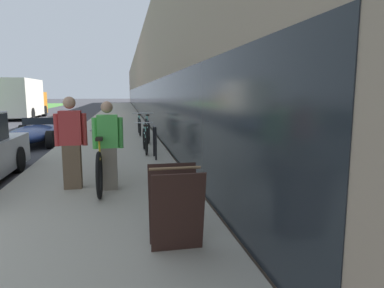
{
  "coord_description": "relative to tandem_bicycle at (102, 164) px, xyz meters",
  "views": [
    {
      "loc": [
        5.29,
        -4.23,
        1.84
      ],
      "look_at": [
        8.82,
        13.42,
        -0.85
      ],
      "focal_mm": 32.0,
      "sensor_mm": 36.0,
      "label": 1
    }
  ],
  "objects": [
    {
      "name": "person_bystander",
      "position": [
        -0.51,
        -0.09,
        0.41
      ],
      "size": [
        0.55,
        0.22,
        1.62
      ],
      "color": "brown",
      "rests_on": "sidewalk_slab"
    },
    {
      "name": "cruiser_bike_nearest",
      "position": [
        0.99,
        3.43,
        -0.05
      ],
      "size": [
        0.52,
        1.66,
        0.83
      ],
      "color": "black",
      "rests_on": "sidewalk_slab"
    },
    {
      "name": "sandwich_board_sign",
      "position": [
        0.94,
        -2.77,
        0.05
      ],
      "size": [
        0.56,
        0.56,
        0.9
      ],
      "color": "#331E19",
      "rests_on": "sidewalk_slab"
    },
    {
      "name": "vintage_roadster_curbside",
      "position": [
        -2.76,
        6.89,
        -0.17
      ],
      "size": [
        1.71,
        4.17,
        0.92
      ],
      "color": "navy",
      "rests_on": "ground"
    },
    {
      "name": "tandem_bicycle",
      "position": [
        0.0,
        0.0,
        0.0
      ],
      "size": [
        0.52,
        2.4,
        0.96
      ],
      "color": "black",
      "rests_on": "sidewalk_slab"
    },
    {
      "name": "sidewalk_slab",
      "position": [
        -0.05,
        18.9,
        -0.48
      ],
      "size": [
        3.4,
        70.0,
        0.16
      ],
      "color": "#A39E8E",
      "rests_on": "ground"
    },
    {
      "name": "storefront_facade",
      "position": [
        6.68,
        26.9,
        2.33
      ],
      "size": [
        10.01,
        70.0,
        5.8
      ],
      "color": "gray",
      "rests_on": "ground"
    },
    {
      "name": "bike_rack_hoop",
      "position": [
        1.18,
        2.46,
        0.11
      ],
      "size": [
        0.05,
        0.6,
        0.84
      ],
      "color": "black",
      "rests_on": "sidewalk_slab"
    },
    {
      "name": "cruiser_bike_farthest",
      "position": [
        1.03,
        7.67,
        -0.04
      ],
      "size": [
        0.52,
        1.74,
        0.87
      ],
      "color": "black",
      "rests_on": "sidewalk_slab"
    },
    {
      "name": "cruiser_bike_middle",
      "position": [
        1.2,
        5.56,
        0.0
      ],
      "size": [
        0.52,
        1.79,
        0.98
      ],
      "color": "black",
      "rests_on": "sidewalk_slab"
    },
    {
      "name": "moving_truck",
      "position": [
        -6.75,
        20.26,
        0.86
      ],
      "size": [
        2.27,
        6.67,
        2.8
      ],
      "color": "orange",
      "rests_on": "ground"
    },
    {
      "name": "person_rider",
      "position": [
        0.13,
        -0.29,
        0.37
      ],
      "size": [
        0.52,
        0.21,
        1.54
      ],
      "color": "#756B5B",
      "rests_on": "sidewalk_slab"
    }
  ]
}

